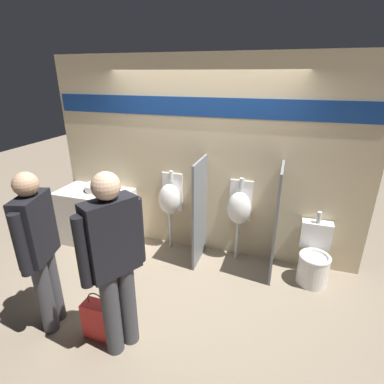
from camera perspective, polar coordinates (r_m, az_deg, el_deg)
name	(u,v)px	position (r m, az deg, el deg)	size (l,w,h in m)	color
ground_plane	(188,268)	(4.18, -0.75, -14.34)	(16.00, 16.00, 0.00)	gray
display_wall	(202,160)	(4.10, 1.87, 6.18)	(4.32, 0.07, 2.70)	beige
sink_counter	(97,216)	(4.82, -17.68, -4.45)	(1.09, 0.61, 0.83)	silver
sink_basin	(98,187)	(4.66, -17.40, 0.93)	(0.39, 0.39, 0.24)	white
cell_phone	(108,196)	(4.39, -15.70, -0.82)	(0.07, 0.14, 0.01)	#232328
divider_near_counter	(200,212)	(4.01, 1.45, -3.89)	(0.03, 0.59, 1.45)	slate
divider_mid	(276,223)	(3.88, 15.75, -5.72)	(0.03, 0.59, 1.45)	slate
urinal_near_counter	(170,199)	(4.29, -4.23, -1.36)	(0.32, 0.25, 1.18)	silver
urinal_far	(239,208)	(4.05, 8.96, -3.06)	(0.32, 0.25, 1.18)	silver
toilet	(314,259)	(4.12, 22.18, -11.71)	(0.38, 0.54, 0.87)	white
person_in_vest	(39,248)	(3.22, -27.06, -9.40)	(0.29, 0.57, 1.67)	#3D3D42
person_with_lanyard	(114,260)	(2.71, -14.59, -12.35)	(0.39, 0.55, 1.76)	#3D3D42
shopping_bag	(98,319)	(3.34, -17.42, -22.14)	(0.28, 0.16, 0.52)	red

